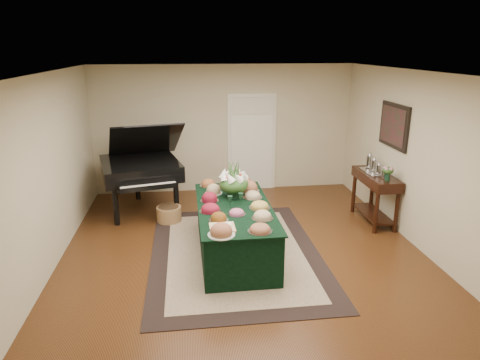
{
  "coord_description": "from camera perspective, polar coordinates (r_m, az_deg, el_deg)",
  "views": [
    {
      "loc": [
        -0.81,
        -6.01,
        3.05
      ],
      "look_at": [
        0.0,
        0.3,
        1.05
      ],
      "focal_mm": 32.0,
      "sensor_mm": 36.0,
      "label": 1
    }
  ],
  "objects": [
    {
      "name": "cutting_board",
      "position": [
        5.64,
        -2.4,
        -6.03
      ],
      "size": [
        0.33,
        0.33,
        0.1
      ],
      "color": "tan",
      "rests_on": "buffet_table"
    },
    {
      "name": "tea_service",
      "position": [
        7.94,
        17.59,
        1.75
      ],
      "size": [
        0.34,
        0.74,
        0.3
      ],
      "color": "silver",
      "rests_on": "mahogany_sideboard"
    },
    {
      "name": "grand_piano",
      "position": [
        8.29,
        -13.08,
        1.65
      ],
      "size": [
        1.72,
        1.92,
        1.72
      ],
      "color": "black",
      "rests_on": "ground"
    },
    {
      "name": "wicker_basket",
      "position": [
        7.87,
        -9.45,
        -4.5
      ],
      "size": [
        0.44,
        0.44,
        0.28
      ],
      "primitive_type": "cylinder",
      "color": "olive",
      "rests_on": "ground"
    },
    {
      "name": "food_platters",
      "position": [
        6.43,
        -0.88,
        -2.88
      ],
      "size": [
        1.05,
        2.36,
        0.14
      ],
      "color": "silver",
      "rests_on": "buffet_table"
    },
    {
      "name": "green_goblets",
      "position": [
        6.37,
        -0.62,
        -2.67
      ],
      "size": [
        0.25,
        0.18,
        0.18
      ],
      "color": "black",
      "rests_on": "buffet_table"
    },
    {
      "name": "area_rug",
      "position": [
        6.68,
        -0.63,
        -9.65
      ],
      "size": [
        2.56,
        3.58,
        0.01
      ],
      "color": "black",
      "rests_on": "ground"
    },
    {
      "name": "ground",
      "position": [
        6.79,
        0.33,
        -9.25
      ],
      "size": [
        6.0,
        6.0,
        0.0
      ],
      "primitive_type": "plane",
      "color": "black",
      "rests_on": "ground"
    },
    {
      "name": "kitchen_doorway",
      "position": [
        9.31,
        1.57,
        4.87
      ],
      "size": [
        1.05,
        0.07,
        2.1
      ],
      "color": "silver",
      "rests_on": "ground"
    },
    {
      "name": "wall_painting",
      "position": [
        7.8,
        19.83,
        6.83
      ],
      "size": [
        0.05,
        0.95,
        0.75
      ],
      "color": "black",
      "rests_on": "ground"
    },
    {
      "name": "pink_bouquet",
      "position": [
        7.5,
        19.14,
        1.15
      ],
      "size": [
        0.2,
        0.2,
        0.25
      ],
      "color": "black",
      "rests_on": "mahogany_sideboard"
    },
    {
      "name": "buffet_table",
      "position": [
        6.53,
        -0.75,
        -6.63
      ],
      "size": [
        1.1,
        2.31,
        0.77
      ],
      "color": "black",
      "rests_on": "ground"
    },
    {
      "name": "mahogany_sideboard",
      "position": [
        7.95,
        17.63,
        -0.64
      ],
      "size": [
        0.45,
        1.18,
        0.9
      ],
      "color": "black",
      "rests_on": "ground"
    },
    {
      "name": "floral_centerpiece",
      "position": [
        6.67,
        -0.84,
        -0.05
      ],
      "size": [
        0.47,
        0.47,
        0.47
      ],
      "color": "black",
      "rests_on": "buffet_table"
    }
  ]
}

